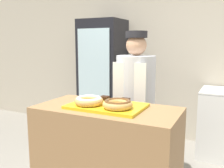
# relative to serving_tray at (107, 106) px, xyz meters

# --- Properties ---
(wall_back) EXTENTS (8.00, 0.06, 2.70)m
(wall_back) POSITION_rel_serving_tray_xyz_m (0.00, 2.13, 0.36)
(wall_back) COLOR #BCB29E
(wall_back) RESTS_ON ground_plane
(display_counter) EXTENTS (1.18, 0.58, 0.98)m
(display_counter) POSITION_rel_serving_tray_xyz_m (0.00, 0.00, -0.50)
(display_counter) COLOR #997047
(display_counter) RESTS_ON ground_plane
(serving_tray) EXTENTS (0.61, 0.40, 0.02)m
(serving_tray) POSITION_rel_serving_tray_xyz_m (0.00, 0.00, 0.00)
(serving_tray) COLOR yellow
(serving_tray) RESTS_ON display_counter
(donut_light_glaze) EXTENTS (0.23, 0.23, 0.07)m
(donut_light_glaze) POSITION_rel_serving_tray_xyz_m (-0.13, -0.07, 0.05)
(donut_light_glaze) COLOR tan
(donut_light_glaze) RESTS_ON serving_tray
(donut_chocolate_glaze) EXTENTS (0.23, 0.23, 0.07)m
(donut_chocolate_glaze) POSITION_rel_serving_tray_xyz_m (0.13, -0.07, 0.05)
(donut_chocolate_glaze) COLOR tan
(donut_chocolate_glaze) RESTS_ON serving_tray
(brownie_back_left) EXTENTS (0.07, 0.07, 0.03)m
(brownie_back_left) POSITION_rel_serving_tray_xyz_m (-0.10, 0.15, 0.03)
(brownie_back_left) COLOR black
(brownie_back_left) RESTS_ON serving_tray
(brownie_back_right) EXTENTS (0.07, 0.07, 0.03)m
(brownie_back_right) POSITION_rel_serving_tray_xyz_m (0.10, 0.15, 0.03)
(brownie_back_right) COLOR black
(brownie_back_right) RESTS_ON serving_tray
(baker_person) EXTENTS (0.41, 0.41, 1.62)m
(baker_person) POSITION_rel_serving_tray_xyz_m (-0.00, 0.66, -0.15)
(baker_person) COLOR #4C4C51
(baker_person) RESTS_ON ground_plane
(beverage_fridge) EXTENTS (0.65, 0.59, 1.86)m
(beverage_fridge) POSITION_rel_serving_tray_xyz_m (-0.96, 1.74, -0.06)
(beverage_fridge) COLOR black
(beverage_fridge) RESTS_ON ground_plane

